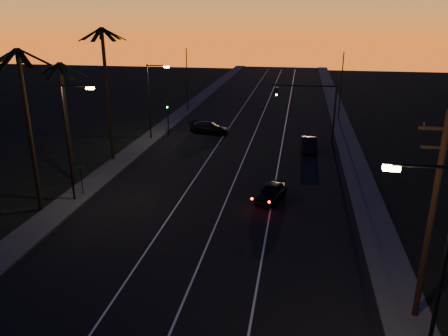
% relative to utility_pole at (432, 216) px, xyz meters
% --- Properties ---
extents(road, '(20.00, 170.00, 0.01)m').
position_rel_utility_pole_xyz_m(road, '(-11.60, 20.00, -5.31)').
color(road, black).
rests_on(road, ground).
extents(sidewalk_left, '(2.40, 170.00, 0.16)m').
position_rel_utility_pole_xyz_m(sidewalk_left, '(-22.80, 20.00, -5.24)').
color(sidewalk_left, '#343532').
rests_on(sidewalk_left, ground).
extents(sidewalk_right, '(2.40, 170.00, 0.16)m').
position_rel_utility_pole_xyz_m(sidewalk_right, '(-0.40, 20.00, -5.24)').
color(sidewalk_right, '#343532').
rests_on(sidewalk_right, ground).
extents(lane_stripe_left, '(0.12, 160.00, 0.01)m').
position_rel_utility_pole_xyz_m(lane_stripe_left, '(-14.60, 20.00, -5.30)').
color(lane_stripe_left, silver).
rests_on(lane_stripe_left, road).
extents(lane_stripe_mid, '(0.12, 160.00, 0.01)m').
position_rel_utility_pole_xyz_m(lane_stripe_mid, '(-11.10, 20.00, -5.30)').
color(lane_stripe_mid, silver).
rests_on(lane_stripe_mid, road).
extents(lane_stripe_right, '(0.12, 160.00, 0.01)m').
position_rel_utility_pole_xyz_m(lane_stripe_right, '(-7.60, 20.00, -5.30)').
color(lane_stripe_right, silver).
rests_on(lane_stripe_right, road).
extents(palm_near, '(4.25, 4.16, 11.53)m').
position_rel_utility_pole_xyz_m(palm_near, '(-24.20, 8.00, 1.76)').
color(palm_near, black).
rests_on(palm_near, ground).
extents(palm_mid, '(4.25, 4.16, 10.03)m').
position_rel_utility_pole_xyz_m(palm_mid, '(-24.80, 14.00, 0.94)').
color(palm_mid, black).
rests_on(palm_mid, ground).
extents(palm_far, '(4.25, 4.16, 12.53)m').
position_rel_utility_pole_xyz_m(palm_far, '(-23.80, 20.00, 2.30)').
color(palm_far, black).
rests_on(palm_far, ground).
extents(streetlight_left_near, '(2.55, 0.26, 9.00)m').
position_rel_utility_pole_xyz_m(streetlight_left_near, '(-22.30, 10.00, 0.01)').
color(streetlight_left_near, black).
rests_on(streetlight_left_near, ground).
extents(streetlight_left_far, '(2.55, 0.26, 8.50)m').
position_rel_utility_pole_xyz_m(streetlight_left_far, '(-22.29, 28.00, -0.25)').
color(streetlight_left_far, black).
rests_on(streetlight_left_far, ground).
extents(streetlight_right_near, '(2.55, 0.26, 9.00)m').
position_rel_utility_pole_xyz_m(streetlight_right_near, '(-0.90, -4.00, 0.01)').
color(streetlight_right_near, black).
rests_on(streetlight_right_near, ground).
extents(street_sign, '(0.70, 0.06, 2.60)m').
position_rel_utility_pole_xyz_m(street_sign, '(-22.40, 11.00, -3.66)').
color(street_sign, black).
rests_on(street_sign, ground).
extents(utility_pole, '(2.20, 0.28, 10.00)m').
position_rel_utility_pole_xyz_m(utility_pole, '(0.00, 0.00, 0.00)').
color(utility_pole, black).
rests_on(utility_pole, ground).
extents(signal_mast, '(7.10, 0.41, 7.00)m').
position_rel_utility_pole_xyz_m(signal_mast, '(-4.46, 29.99, -0.53)').
color(signal_mast, black).
rests_on(signal_mast, ground).
extents(signal_post, '(0.28, 0.37, 4.20)m').
position_rel_utility_pole_xyz_m(signal_post, '(-21.10, 29.98, -2.42)').
color(signal_post, black).
rests_on(signal_post, ground).
extents(far_pole_left, '(0.14, 0.14, 9.00)m').
position_rel_utility_pole_xyz_m(far_pole_left, '(-22.60, 45.00, -0.82)').
color(far_pole_left, black).
rests_on(far_pole_left, ground).
extents(far_pole_right, '(0.14, 0.14, 9.00)m').
position_rel_utility_pole_xyz_m(far_pole_right, '(-0.60, 42.00, -0.82)').
color(far_pole_right, black).
rests_on(far_pole_right, ground).
extents(lead_car, '(2.67, 4.61, 1.33)m').
position_rel_utility_pole_xyz_m(lead_car, '(-7.68, 12.75, -4.64)').
color(lead_car, black).
rests_on(lead_car, road).
extents(right_car, '(1.72, 4.34, 1.40)m').
position_rel_utility_pole_xyz_m(right_car, '(-4.69, 26.33, -4.60)').
color(right_car, black).
rests_on(right_car, road).
extents(cross_car, '(5.00, 2.77, 1.37)m').
position_rel_utility_pole_xyz_m(cross_car, '(-16.53, 31.62, -4.62)').
color(cross_car, black).
rests_on(cross_car, road).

